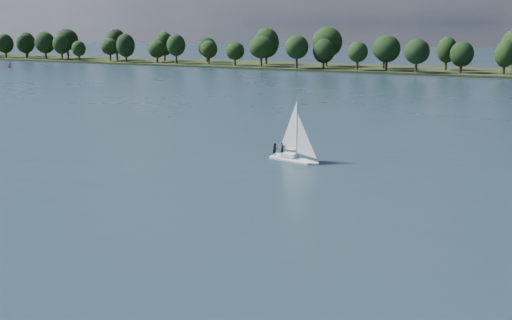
{
  "coord_description": "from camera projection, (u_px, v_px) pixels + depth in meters",
  "views": [
    {
      "loc": [
        18.97,
        -18.42,
        18.32
      ],
      "look_at": [
        -8.31,
        41.21,
        2.5
      ],
      "focal_mm": 40.0,
      "sensor_mm": 36.0,
      "label": 1
    }
  ],
  "objects": [
    {
      "name": "dinghy_pink",
      "position": [
        11.0,
        67.0,
        229.23
      ],
      "size": [
        2.61,
        2.43,
        4.1
      ],
      "rotation": [
        0.0,
        0.0,
        0.7
      ],
      "color": "white",
      "rests_on": "ground"
    },
    {
      "name": "treeline",
      "position": [
        450.0,
        51.0,
        212.35
      ],
      "size": [
        562.46,
        73.47,
        18.33
      ],
      "color": "black",
      "rests_on": "ground"
    },
    {
      "name": "ground",
      "position": [
        412.0,
        115.0,
        116.65
      ],
      "size": [
        700.0,
        700.0,
        0.0
      ],
      "primitive_type": "plane",
      "color": "#233342",
      "rests_on": "ground"
    },
    {
      "name": "pontoon",
      "position": [
        42.0,
        61.0,
        276.92
      ],
      "size": [
        4.29,
        2.66,
        0.5
      ],
      "primitive_type": "cube",
      "rotation": [
        0.0,
        0.0,
        -0.17
      ],
      "color": "#585B5D",
      "rests_on": "ground"
    },
    {
      "name": "sailboat",
      "position": [
        292.0,
        143.0,
        77.25
      ],
      "size": [
        7.02,
        3.39,
        8.91
      ],
      "rotation": [
        0.0,
        0.0,
        -0.23
      ],
      "color": "white",
      "rests_on": "ground"
    },
    {
      "name": "far_shore",
      "position": [
        463.0,
        72.0,
        215.66
      ],
      "size": [
        660.0,
        40.0,
        1.5
      ],
      "primitive_type": "cube",
      "color": "black",
      "rests_on": "ground"
    }
  ]
}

